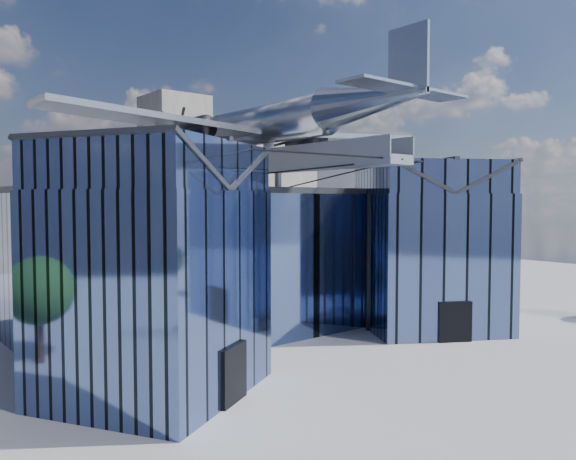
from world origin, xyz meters
TOP-DOWN VIEW (x-y plane):
  - ground_plane at (0.00, 0.00)m, footprint 120.00×120.00m
  - museum at (0.00, 5.82)m, footprint 32.88×24.50m
  - bg_towers at (1.45, 50.49)m, footprint 77.00×24.50m
  - tree_side_e at (29.22, 11.98)m, footprint 4.02×4.02m

SIDE VIEW (x-z plane):
  - ground_plane at x=0.00m, z-range 0.00..0.00m
  - tree_side_e at x=29.22m, z-range 0.92..6.11m
  - museum at x=0.00m, z-range -3.26..14.34m
  - bg_towers at x=1.45m, z-range -2.99..23.01m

